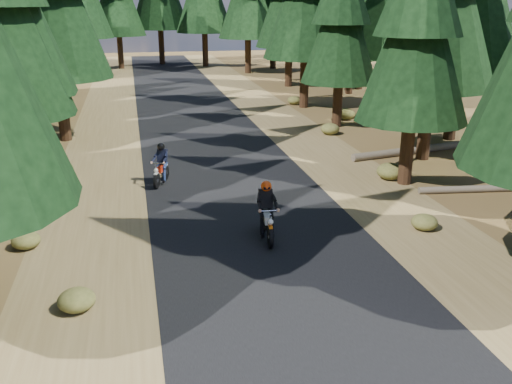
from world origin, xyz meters
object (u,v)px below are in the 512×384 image
log_near (412,150)px  rider_lead (267,221)px  rider_follow (161,171)px  log_far (468,189)px

log_near → rider_lead: 11.03m
rider_lead → rider_follow: size_ratio=1.09×
rider_lead → rider_follow: rider_lead is taller
log_near → rider_lead: rider_lead is taller
rider_lead → rider_follow: 6.10m
log_near → log_far: log_near is taller
rider_lead → log_far: bearing=-157.6°
log_far → rider_lead: bearing=-155.5°
rider_lead → rider_follow: (-2.52, 5.55, -0.05)m
log_near → log_far: (-0.52, -5.07, -0.04)m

